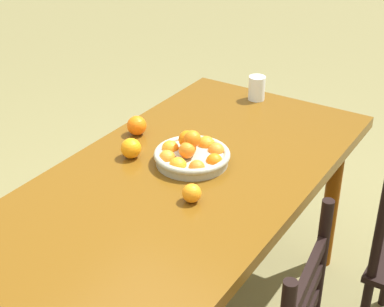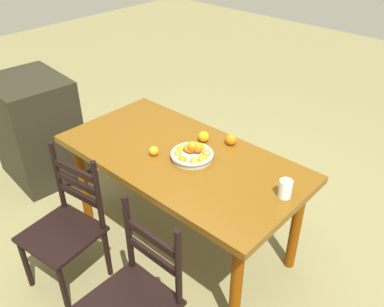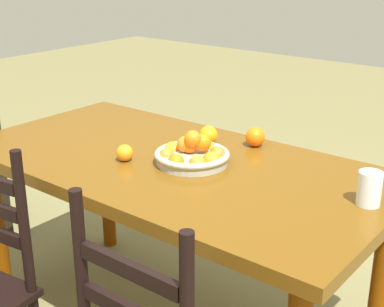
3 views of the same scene
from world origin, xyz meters
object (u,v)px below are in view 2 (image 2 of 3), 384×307
object	(u,v)px
chair_by_cabinet	(67,227)
orange_loose_0	(231,139)
chair_near_window	(135,299)
orange_loose_1	(204,137)
drinking_glass	(285,189)
dining_table	(181,166)
cabinet	(37,129)
orange_loose_2	(154,151)
fruit_bowl	(192,154)

from	to	relation	value
chair_by_cabinet	orange_loose_0	world-z (taller)	chair_by_cabinet
chair_by_cabinet	orange_loose_0	distance (m)	1.22
chair_near_window	orange_loose_1	size ratio (longest dim) A/B	12.16
drinking_glass	orange_loose_0	bearing A→B (deg)	-23.18
dining_table	orange_loose_1	distance (m)	0.26
chair_by_cabinet	cabinet	size ratio (longest dim) A/B	1.00
orange_loose_0	orange_loose_2	xyz separation A→B (m)	(0.29, 0.45, -0.01)
drinking_glass	chair_by_cabinet	bearing A→B (deg)	38.17
chair_near_window	fruit_bowl	distance (m)	0.96
chair_near_window	chair_by_cabinet	bearing A→B (deg)	174.73
orange_loose_2	drinking_glass	bearing A→B (deg)	-166.88
orange_loose_0	orange_loose_1	world-z (taller)	orange_loose_0
cabinet	drinking_glass	xyz separation A→B (m)	(-2.29, -0.31, 0.35)
orange_loose_2	orange_loose_1	bearing A→B (deg)	-110.41
dining_table	fruit_bowl	distance (m)	0.15
chair_by_cabinet	cabinet	world-z (taller)	chair_by_cabinet
chair_near_window	drinking_glass	distance (m)	1.02
fruit_bowl	cabinet	bearing A→B (deg)	8.51
fruit_bowl	orange_loose_0	bearing A→B (deg)	-103.98
chair_near_window	orange_loose_1	world-z (taller)	chair_near_window
chair_near_window	drinking_glass	world-z (taller)	chair_near_window
orange_loose_2	drinking_glass	world-z (taller)	drinking_glass
dining_table	chair_by_cabinet	distance (m)	0.83
fruit_bowl	orange_loose_2	xyz separation A→B (m)	(0.22, 0.14, -0.00)
chair_near_window	orange_loose_0	world-z (taller)	chair_near_window
chair_near_window	orange_loose_1	xyz separation A→B (m)	(0.42, -1.03, 0.38)
orange_loose_1	drinking_glass	xyz separation A→B (m)	(-0.74, 0.15, 0.02)
chair_by_cabinet	orange_loose_2	distance (m)	0.74
orange_loose_0	drinking_glass	world-z (taller)	drinking_glass
cabinet	fruit_bowl	world-z (taller)	cabinet
orange_loose_0	chair_near_window	bearing A→B (deg)	102.88
orange_loose_0	orange_loose_1	size ratio (longest dim) A/B	1.02
orange_loose_1	orange_loose_2	xyz separation A→B (m)	(0.13, 0.35, -0.01)
fruit_bowl	orange_loose_1	distance (m)	0.23
cabinet	fruit_bowl	bearing A→B (deg)	-166.10
chair_near_window	fruit_bowl	xyz separation A→B (m)	(0.34, -0.82, 0.37)
cabinet	chair_near_window	bearing A→B (deg)	169.20
fruit_bowl	orange_loose_2	size ratio (longest dim) A/B	4.41
dining_table	orange_loose_1	size ratio (longest dim) A/B	21.81
chair_by_cabinet	cabinet	bearing A→B (deg)	150.24
cabinet	dining_table	bearing A→B (deg)	-166.32
dining_table	chair_by_cabinet	size ratio (longest dim) A/B	1.79
orange_loose_1	chair_by_cabinet	bearing A→B (deg)	72.53
chair_by_cabinet	dining_table	bearing A→B (deg)	60.09
dining_table	fruit_bowl	size ratio (longest dim) A/B	5.94
chair_by_cabinet	orange_loose_1	xyz separation A→B (m)	(-0.31, -0.97, 0.37)
chair_by_cabinet	fruit_bowl	size ratio (longest dim) A/B	3.32
dining_table	orange_loose_2	bearing A→B (deg)	42.47
drinking_glass	chair_near_window	bearing A→B (deg)	70.22
orange_loose_2	chair_by_cabinet	bearing A→B (deg)	74.25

